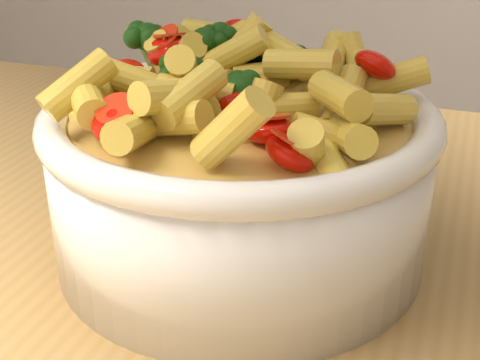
% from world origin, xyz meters
% --- Properties ---
extents(serving_bowl, '(0.25, 0.25, 0.11)m').
position_xyz_m(serving_bowl, '(-0.04, 0.05, 0.95)').
color(serving_bowl, white).
rests_on(serving_bowl, table).
extents(pasta_salad, '(0.20, 0.20, 0.05)m').
position_xyz_m(pasta_salad, '(-0.04, 0.05, 1.02)').
color(pasta_salad, '#DDC545').
rests_on(pasta_salad, serving_bowl).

